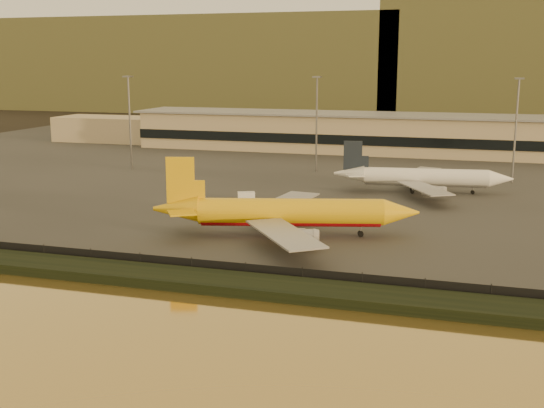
{
  "coord_description": "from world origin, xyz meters",
  "views": [
    {
      "loc": [
        31.3,
        -97.31,
        29.37
      ],
      "look_at": [
        -1.81,
        12.0,
        5.44
      ],
      "focal_mm": 45.0,
      "sensor_mm": 36.0,
      "label": 1
    }
  ],
  "objects": [
    {
      "name": "ground",
      "position": [
        0.0,
        0.0,
        0.0
      ],
      "size": [
        900.0,
        900.0,
        0.0
      ],
      "primitive_type": "plane",
      "color": "black",
      "rests_on": "ground"
    },
    {
      "name": "embankment",
      "position": [
        0.0,
        -17.0,
        0.7
      ],
      "size": [
        320.0,
        7.0,
        1.4
      ],
      "primitive_type": "cube",
      "color": "black",
      "rests_on": "ground"
    },
    {
      "name": "tarmac",
      "position": [
        0.0,
        95.0,
        0.1
      ],
      "size": [
        320.0,
        220.0,
        0.2
      ],
      "primitive_type": "cube",
      "color": "#2D2D2D",
      "rests_on": "ground"
    },
    {
      "name": "perimeter_fence",
      "position": [
        0.0,
        -13.0,
        1.3
      ],
      "size": [
        300.0,
        0.05,
        2.2
      ],
      "primitive_type": "cube",
      "color": "black",
      "rests_on": "tarmac"
    },
    {
      "name": "terminal_building",
      "position": [
        -14.52,
        125.55,
        6.25
      ],
      "size": [
        202.0,
        25.0,
        12.6
      ],
      "color": "tan",
      "rests_on": "tarmac"
    },
    {
      "name": "apron_light_masts",
      "position": [
        15.0,
        75.0,
        15.7
      ],
      "size": [
        152.2,
        12.2,
        25.4
      ],
      "color": "slate",
      "rests_on": "tarmac"
    },
    {
      "name": "distant_hills",
      "position": [
        -20.74,
        340.0,
        31.39
      ],
      "size": [
        470.0,
        160.0,
        70.0
      ],
      "color": "brown",
      "rests_on": "ground"
    },
    {
      "name": "dhl_cargo_jet",
      "position": [
        0.89,
        11.1,
        4.23
      ],
      "size": [
        44.69,
        42.84,
        13.51
      ],
      "rotation": [
        0.0,
        0.0,
        0.26
      ],
      "color": "#DCA80B",
      "rests_on": "tarmac"
    },
    {
      "name": "white_narrowbody_jet",
      "position": [
        19.79,
        57.97,
        3.62
      ],
      "size": [
        39.92,
        38.63,
        11.47
      ],
      "rotation": [
        0.0,
        0.0,
        0.14
      ],
      "color": "white",
      "rests_on": "tarmac"
    },
    {
      "name": "gse_vehicle_yellow",
      "position": [
        4.99,
        23.48,
        1.16
      ],
      "size": [
        4.59,
        2.87,
        1.92
      ],
      "primitive_type": "cube",
      "rotation": [
        0.0,
        0.0,
        0.24
      ],
      "color": "#DCA80B",
      "rests_on": "tarmac"
    },
    {
      "name": "gse_vehicle_white",
      "position": [
        -15.76,
        38.89,
        1.02
      ],
      "size": [
        4.02,
        2.96,
        1.65
      ],
      "primitive_type": "cube",
      "rotation": [
        0.0,
        0.0,
        0.4
      ],
      "color": "white",
      "rests_on": "tarmac"
    }
  ]
}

